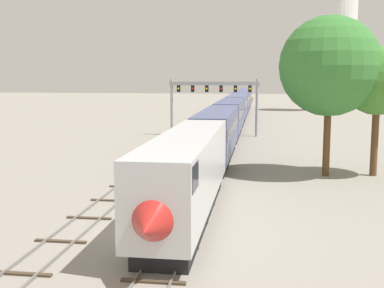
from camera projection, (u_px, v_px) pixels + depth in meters
The scene contains 8 objects.
ground_plane at pixel (141, 233), 25.39m from camera, with size 400.00×400.00×0.00m, color gray.
track_main at pixel (237, 123), 83.95m from camera, with size 2.60×200.00×0.16m.
track_near at pixel (188, 136), 65.10m from camera, with size 2.60×160.00×0.16m.
passenger_train at pixel (234, 112), 75.24m from camera, with size 3.04×115.73×4.80m.
signal_gantry at pixel (214, 94), 65.70m from camera, with size 12.10×0.49×7.63m.
water_tower at pixel (338, 22), 110.57m from camera, with size 8.61×8.61×26.15m.
trackside_tree_left at pixel (378, 82), 38.87m from camera, with size 5.43×5.43×10.36m.
trackside_tree_mid at pixel (330, 66), 38.68m from camera, with size 7.93×7.93×12.77m.
Camera 1 is at (6.06, -23.90, 8.05)m, focal length 45.94 mm.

